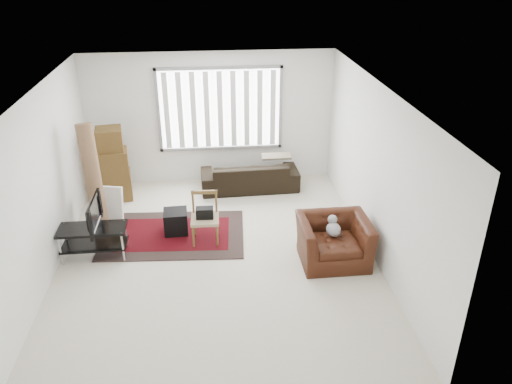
% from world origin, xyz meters
% --- Properties ---
extents(room, '(6.00, 6.02, 2.71)m').
position_xyz_m(room, '(0.03, 0.51, 1.76)').
color(room, beige).
rests_on(room, ground).
extents(persian_rug, '(2.50, 1.75, 0.02)m').
position_xyz_m(persian_rug, '(-0.74, 0.74, 0.01)').
color(persian_rug, black).
rests_on(persian_rug, ground).
extents(tv_stand, '(1.06, 0.47, 0.53)m').
position_xyz_m(tv_stand, '(-1.95, 0.20, 0.38)').
color(tv_stand, black).
rests_on(tv_stand, ground).
extents(tv, '(0.11, 0.85, 0.49)m').
position_xyz_m(tv, '(-1.95, 0.20, 0.77)').
color(tv, black).
rests_on(tv, tv_stand).
extents(subwoofer, '(0.42, 0.42, 0.40)m').
position_xyz_m(subwoofer, '(-0.69, 0.81, 0.22)').
color(subwoofer, black).
rests_on(subwoofer, persian_rug).
extents(moving_boxes, '(0.66, 0.61, 1.44)m').
position_xyz_m(moving_boxes, '(-1.91, 2.31, 0.67)').
color(moving_boxes, brown).
rests_on(moving_boxes, ground).
extents(white_flatpack, '(0.56, 0.32, 0.67)m').
position_xyz_m(white_flatpack, '(-1.90, 1.35, 0.34)').
color(white_flatpack, silver).
rests_on(white_flatpack, ground).
extents(rolled_rug, '(0.47, 0.68, 1.89)m').
position_xyz_m(rolled_rug, '(-2.06, 1.17, 0.95)').
color(rolled_rug, brown).
rests_on(rolled_rug, ground).
extents(sofa, '(1.99, 0.91, 0.76)m').
position_xyz_m(sofa, '(0.75, 2.45, 0.38)').
color(sofa, black).
rests_on(sofa, ground).
extents(side_chair, '(0.47, 0.47, 0.86)m').
position_xyz_m(side_chair, '(-0.18, 0.50, 0.47)').
color(side_chair, '#897859').
rests_on(side_chair, ground).
extents(armchair, '(1.11, 0.96, 0.81)m').
position_xyz_m(armchair, '(1.82, -0.29, 0.41)').
color(armchair, '#3A180B').
rests_on(armchair, ground).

